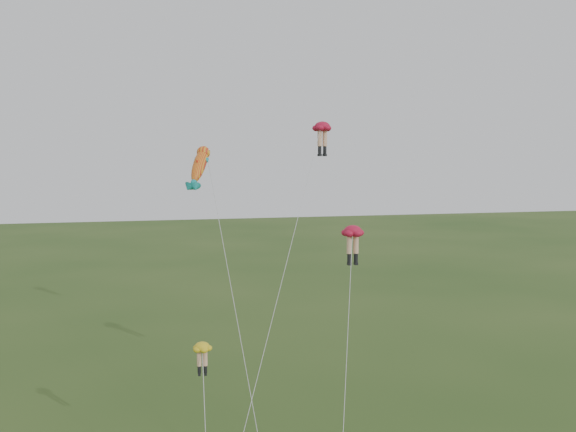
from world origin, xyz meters
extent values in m
ellipsoid|color=#B31230|center=(6.94, 13.06, 18.70)|extent=(1.78, 1.78, 0.72)
cylinder|color=#ECAE8B|center=(6.73, 13.00, 17.85)|extent=(0.32, 0.32, 1.10)
cylinder|color=black|center=(6.73, 13.00, 17.03)|extent=(0.25, 0.25, 0.55)
cube|color=black|center=(6.73, 13.00, 16.67)|extent=(0.26, 0.36, 0.16)
cylinder|color=#ECAE8B|center=(7.15, 13.12, 17.85)|extent=(0.32, 0.32, 1.10)
cylinder|color=black|center=(7.15, 13.12, 17.03)|extent=(0.25, 0.25, 0.55)
cube|color=black|center=(7.15, 13.12, 16.67)|extent=(0.26, 0.36, 0.16)
cylinder|color=silver|center=(2.39, 6.35, 9.64)|extent=(9.13, 13.46, 18.85)
ellipsoid|color=#B31230|center=(7.12, 7.28, 11.82)|extent=(1.54, 1.54, 0.75)
cylinder|color=#ECAE8B|center=(6.89, 7.27, 10.94)|extent=(0.33, 0.33, 1.14)
cylinder|color=black|center=(6.89, 7.27, 10.09)|extent=(0.26, 0.26, 0.57)
cube|color=black|center=(6.89, 7.27, 9.72)|extent=(0.20, 0.34, 0.17)
cylinder|color=#ECAE8B|center=(7.35, 7.29, 10.94)|extent=(0.33, 0.33, 1.14)
cylinder|color=black|center=(7.35, 7.29, 10.09)|extent=(0.26, 0.26, 0.57)
cube|color=black|center=(7.35, 7.29, 9.72)|extent=(0.20, 0.34, 0.17)
cylinder|color=silver|center=(5.20, 2.90, 6.20)|extent=(3.89, 8.81, 11.98)
ellipsoid|color=yellow|center=(-3.43, 0.09, 7.15)|extent=(1.08, 1.08, 0.49)
cylinder|color=#ECAE8B|center=(-3.58, 0.11, 6.57)|extent=(0.22, 0.22, 0.75)
cylinder|color=black|center=(-3.58, 0.11, 6.01)|extent=(0.17, 0.17, 0.37)
cube|color=black|center=(-3.58, 0.11, 5.77)|extent=(0.14, 0.23, 0.11)
cylinder|color=#ECAE8B|center=(-3.28, 0.08, 6.57)|extent=(0.22, 0.22, 0.75)
cylinder|color=black|center=(-3.28, 0.08, 6.01)|extent=(0.17, 0.17, 0.37)
cube|color=black|center=(-3.28, 0.08, 5.77)|extent=(0.14, 0.23, 0.11)
cylinder|color=silver|center=(-3.52, -1.48, 3.80)|extent=(0.22, 3.17, 7.18)
ellipsoid|color=orange|center=(-2.24, 9.60, 16.06)|extent=(2.08, 2.74, 2.82)
sphere|color=orange|center=(-2.24, 9.60, 16.06)|extent=(1.41, 1.55, 1.27)
cone|color=teal|center=(-2.24, 9.60, 16.06)|extent=(1.21, 1.40, 1.19)
cone|color=teal|center=(-2.24, 9.60, 16.06)|extent=(1.21, 1.40, 1.19)
cone|color=teal|center=(-2.24, 9.60, 16.06)|extent=(0.68, 0.79, 0.66)
cone|color=teal|center=(-2.24, 9.60, 16.06)|extent=(0.68, 0.79, 0.66)
cone|color=red|center=(-2.24, 9.60, 16.06)|extent=(0.71, 0.80, 0.66)
cylinder|color=silver|center=(-1.35, 4.20, 8.14)|extent=(1.82, 10.84, 15.86)
camera|label=1|loc=(-7.31, -30.70, 16.19)|focal=40.00mm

